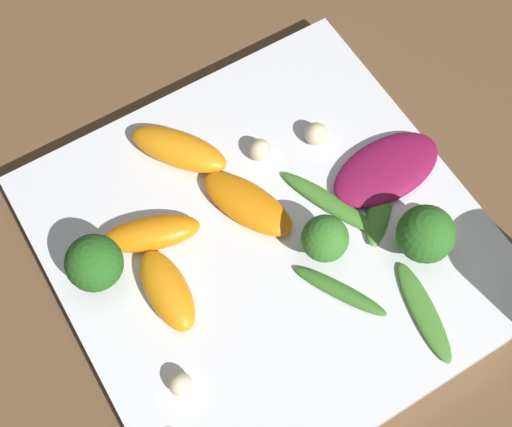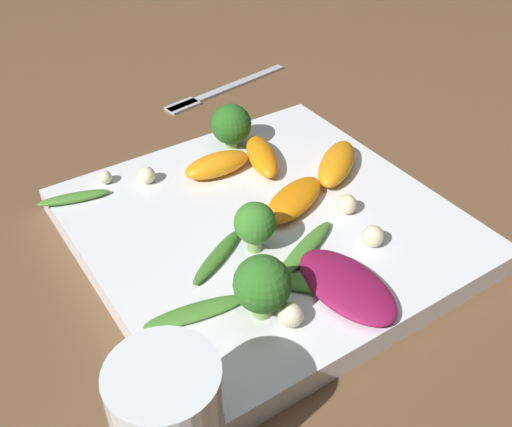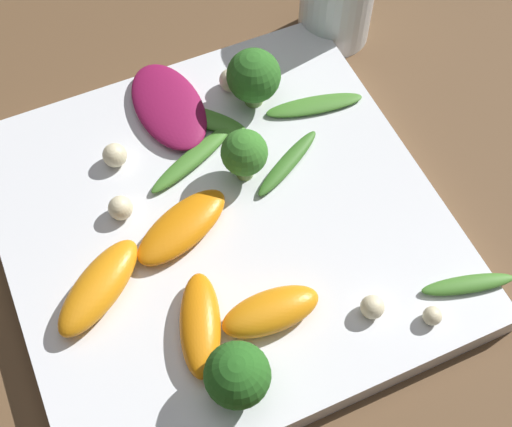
% 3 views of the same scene
% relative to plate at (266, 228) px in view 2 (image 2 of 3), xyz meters
% --- Properties ---
extents(ground_plane, '(2.40, 2.40, 0.00)m').
position_rel_plate_xyz_m(ground_plane, '(0.00, 0.00, -0.01)').
color(ground_plane, brown).
extents(plate, '(0.30, 0.30, 0.02)m').
position_rel_plate_xyz_m(plate, '(0.00, 0.00, 0.00)').
color(plate, white).
rests_on(plate, ground_plane).
extents(drinking_glass, '(0.06, 0.06, 0.10)m').
position_rel_plate_xyz_m(drinking_glass, '(0.15, -0.17, 0.04)').
color(drinking_glass, white).
rests_on(drinking_glass, ground_plane).
extents(fork, '(0.04, 0.18, 0.01)m').
position_rel_plate_xyz_m(fork, '(-0.26, 0.10, -0.01)').
color(fork, '#B2B2B7').
rests_on(fork, ground_plane).
extents(radicchio_leaf_0, '(0.09, 0.05, 0.01)m').
position_rel_plate_xyz_m(radicchio_leaf_0, '(0.11, 0.00, 0.02)').
color(radicchio_leaf_0, maroon).
rests_on(radicchio_leaf_0, plate).
extents(orange_segment_0, '(0.03, 0.07, 0.02)m').
position_rel_plate_xyz_m(orange_segment_0, '(-0.08, -0.00, 0.02)').
color(orange_segment_0, orange).
rests_on(orange_segment_0, plate).
extents(orange_segment_1, '(0.07, 0.08, 0.02)m').
position_rel_plate_xyz_m(orange_segment_1, '(-0.02, 0.10, 0.02)').
color(orange_segment_1, orange).
rests_on(orange_segment_1, plate).
extents(orange_segment_2, '(0.06, 0.08, 0.02)m').
position_rel_plate_xyz_m(orange_segment_2, '(-0.00, 0.03, 0.02)').
color(orange_segment_2, orange).
rests_on(orange_segment_2, plate).
extents(orange_segment_3, '(0.08, 0.05, 0.02)m').
position_rel_plate_xyz_m(orange_segment_3, '(-0.07, 0.04, 0.02)').
color(orange_segment_3, orange).
rests_on(orange_segment_3, plate).
extents(broccoli_floret_0, '(0.03, 0.03, 0.04)m').
position_rel_plate_xyz_m(broccoli_floret_0, '(0.03, -0.03, 0.04)').
color(broccoli_floret_0, '#7A9E51').
rests_on(broccoli_floret_0, plate).
extents(broccoli_floret_1, '(0.04, 0.04, 0.05)m').
position_rel_plate_xyz_m(broccoli_floret_1, '(0.09, -0.06, 0.04)').
color(broccoli_floret_1, '#7A9E51').
rests_on(broccoli_floret_1, plate).
extents(broccoli_floret_2, '(0.04, 0.04, 0.05)m').
position_rel_plate_xyz_m(broccoli_floret_2, '(-0.12, 0.04, 0.04)').
color(broccoli_floret_2, '#7A9E51').
rests_on(broccoli_floret_2, plate).
extents(arugula_sprig_0, '(0.06, 0.06, 0.01)m').
position_rel_plate_xyz_m(arugula_sprig_0, '(0.08, -0.02, 0.01)').
color(arugula_sprig_0, '#47842D').
rests_on(arugula_sprig_0, plate).
extents(arugula_sprig_1, '(0.05, 0.08, 0.01)m').
position_rel_plate_xyz_m(arugula_sprig_1, '(0.05, 0.00, 0.02)').
color(arugula_sprig_1, '#47842D').
rests_on(arugula_sprig_1, plate).
extents(arugula_sprig_2, '(0.03, 0.06, 0.01)m').
position_rel_plate_xyz_m(arugula_sprig_2, '(-0.12, -0.13, 0.01)').
color(arugula_sprig_2, '#47842D').
rests_on(arugula_sprig_2, plate).
extents(arugula_sprig_3, '(0.05, 0.07, 0.01)m').
position_rel_plate_xyz_m(arugula_sprig_3, '(0.02, -0.06, 0.01)').
color(arugula_sprig_3, '#3D7528').
rests_on(arugula_sprig_3, plate).
extents(arugula_sprig_4, '(0.03, 0.08, 0.01)m').
position_rel_plate_xyz_m(arugula_sprig_4, '(0.06, -0.10, 0.01)').
color(arugula_sprig_4, '#47842D').
rests_on(arugula_sprig_4, plate).
extents(macadamia_nut_0, '(0.02, 0.02, 0.02)m').
position_rel_plate_xyz_m(macadamia_nut_0, '(0.08, 0.05, 0.02)').
color(macadamia_nut_0, beige).
rests_on(macadamia_nut_0, plate).
extents(macadamia_nut_1, '(0.02, 0.02, 0.02)m').
position_rel_plate_xyz_m(macadamia_nut_1, '(0.11, -0.05, 0.02)').
color(macadamia_nut_1, beige).
rests_on(macadamia_nut_1, plate).
extents(macadamia_nut_2, '(0.01, 0.01, 0.01)m').
position_rel_plate_xyz_m(macadamia_nut_2, '(-0.13, -0.09, 0.02)').
color(macadamia_nut_2, beige).
rests_on(macadamia_nut_2, plate).
extents(macadamia_nut_3, '(0.02, 0.02, 0.02)m').
position_rel_plate_xyz_m(macadamia_nut_3, '(0.03, 0.06, 0.02)').
color(macadamia_nut_3, beige).
rests_on(macadamia_nut_3, plate).
extents(macadamia_nut_4, '(0.02, 0.02, 0.02)m').
position_rel_plate_xyz_m(macadamia_nut_4, '(-0.11, -0.06, 0.02)').
color(macadamia_nut_4, beige).
rests_on(macadamia_nut_4, plate).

